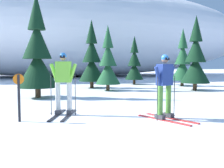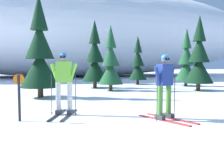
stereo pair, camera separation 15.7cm
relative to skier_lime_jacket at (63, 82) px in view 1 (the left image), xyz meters
The scene contains 11 objects.
ground_plane 2.26m from the skier_lime_jacket, 28.10° to the right, with size 120.00×120.00×0.00m, color white.
skier_lime_jacket is the anchor object (origin of this frame).
skier_navy_jacket 2.94m from the skier_lime_jacket, 28.97° to the right, with size 1.08×1.81×1.78m.
pine_tree_far_left 4.59m from the skier_lime_jacket, 97.81° to the left, with size 1.80×1.80×4.65m.
pine_tree_left 9.01m from the skier_lime_jacket, 71.64° to the left, with size 1.67×1.67×4.32m.
pine_tree_center_left 7.38m from the skier_lime_jacket, 63.14° to the left, with size 1.44×1.44×3.73m.
pine_tree_center_right 12.34m from the skier_lime_jacket, 57.94° to the left, with size 1.40×1.40×3.62m.
pine_tree_right 9.72m from the skier_lime_jacket, 32.37° to the left, with size 1.66×1.66×4.31m.
pine_tree_far_right 12.24m from the skier_lime_jacket, 41.37° to the left, with size 1.54×1.54×3.98m.
snow_ridge_background 25.59m from the skier_lime_jacket, 81.28° to the left, with size 50.61×20.68×10.73m, color white.
trail_marker_post 1.38m from the skier_lime_jacket, 155.40° to the right, with size 0.28×0.07×1.26m.
Camera 1 is at (-2.73, -6.83, 1.51)m, focal length 41.94 mm.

